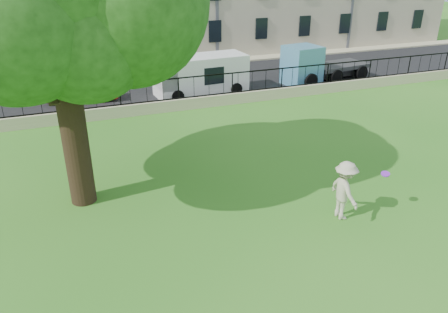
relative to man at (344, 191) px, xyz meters
name	(u,v)px	position (x,y,z in m)	size (l,w,h in m)	color
ground	(289,232)	(-1.90, -0.14, -0.95)	(120.00, 120.00, 0.00)	#296D1A
retaining_wall	(179,104)	(-1.90, 11.86, -0.65)	(50.00, 0.40, 0.60)	tan
iron_railing	(179,89)	(-1.90, 11.86, 0.21)	(50.00, 0.05, 1.13)	black
street	(159,87)	(-1.90, 16.56, -0.94)	(60.00, 9.00, 0.01)	black
sidewalk	(142,68)	(-1.90, 21.76, -0.89)	(60.00, 1.40, 0.12)	tan
man	(344,191)	(0.00, 0.00, 0.00)	(1.22, 0.70, 1.89)	#C1B99C
frisbee	(385,174)	(1.36, -0.12, 0.38)	(0.27, 0.27, 0.03)	purple
red_sedan	(82,90)	(-6.53, 15.26, -0.31)	(1.35, 3.87, 1.27)	#AA1D15
white_van	(201,75)	(0.10, 14.26, 0.16)	(5.28, 2.06, 2.22)	silver
blue_truck	(325,62)	(8.44, 14.26, 0.24)	(5.68, 2.01, 2.38)	#4F92BB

